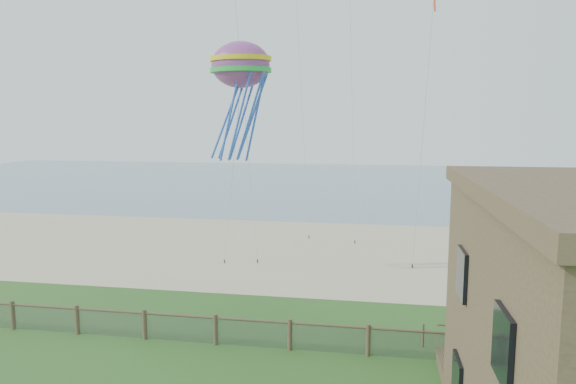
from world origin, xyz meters
name	(u,v)px	position (x,y,z in m)	size (l,w,h in m)	color
sand_beach	(328,251)	(0.00, 22.00, 0.00)	(72.00, 20.00, 0.02)	#C1AF8B
ocean	(355,182)	(0.00, 66.00, 0.00)	(160.00, 68.00, 0.02)	slate
chainlink_fence	(290,336)	(0.00, 6.00, 0.55)	(36.20, 0.20, 1.25)	#483B28
octopus_kite	(241,98)	(-4.17, 14.69, 10.10)	(3.38, 2.38, 6.95)	orange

